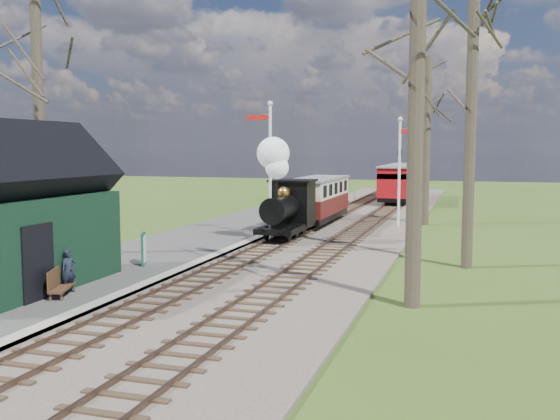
# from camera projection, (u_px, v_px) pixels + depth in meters

# --- Properties ---
(ground) EXTENTS (140.00, 140.00, 0.00)m
(ground) POSITION_uv_depth(u_px,v_px,m) (57.00, 355.00, 12.61)
(ground) COLOR #36561B
(ground) RESTS_ON ground
(distant_hills) EXTENTS (114.40, 48.00, 22.02)m
(distant_hills) POSITION_uv_depth(u_px,v_px,m) (412.00, 317.00, 74.98)
(distant_hills) COLOR #385B23
(distant_hills) RESTS_ON ground
(ballast_bed) EXTENTS (8.00, 60.00, 0.10)m
(ballast_bed) POSITION_uv_depth(u_px,v_px,m) (341.00, 225.00, 33.12)
(ballast_bed) COLOR brown
(ballast_bed) RESTS_ON ground
(track_near) EXTENTS (1.60, 60.00, 0.15)m
(track_near) POSITION_uv_depth(u_px,v_px,m) (317.00, 224.00, 33.50)
(track_near) COLOR brown
(track_near) RESTS_ON ground
(track_far) EXTENTS (1.60, 60.00, 0.15)m
(track_far) POSITION_uv_depth(u_px,v_px,m) (366.00, 225.00, 32.73)
(track_far) COLOR brown
(track_far) RESTS_ON ground
(platform) EXTENTS (5.00, 44.00, 0.20)m
(platform) POSITION_uv_depth(u_px,v_px,m) (194.00, 242.00, 26.93)
(platform) COLOR #474442
(platform) RESTS_ON ground
(coping_strip) EXTENTS (0.40, 44.00, 0.21)m
(coping_strip) POSITION_uv_depth(u_px,v_px,m) (244.00, 244.00, 26.25)
(coping_strip) COLOR #B2AD9E
(coping_strip) RESTS_ON ground
(station_shed) EXTENTS (3.25, 6.30, 4.78)m
(station_shed) POSITION_uv_depth(u_px,v_px,m) (15.00, 216.00, 17.45)
(station_shed) COLOR black
(station_shed) RESTS_ON platform
(semaphore_near) EXTENTS (1.22, 0.24, 6.22)m
(semaphore_near) POSITION_uv_depth(u_px,v_px,m) (269.00, 160.00, 27.67)
(semaphore_near) COLOR silver
(semaphore_near) RESTS_ON ground
(semaphore_far) EXTENTS (1.22, 0.24, 5.72)m
(semaphore_far) POSITION_uv_depth(u_px,v_px,m) (401.00, 164.00, 31.88)
(semaphore_far) COLOR silver
(semaphore_far) RESTS_ON ground
(bare_trees) EXTENTS (15.51, 22.39, 12.00)m
(bare_trees) POSITION_uv_depth(u_px,v_px,m) (273.00, 117.00, 21.29)
(bare_trees) COLOR #382D23
(bare_trees) RESTS_ON ground
(fence_line) EXTENTS (12.60, 0.08, 1.00)m
(fence_line) POSITION_uv_depth(u_px,v_px,m) (366.00, 196.00, 46.67)
(fence_line) COLOR slate
(fence_line) RESTS_ON ground
(locomotive) EXTENTS (1.77, 4.13, 4.42)m
(locomotive) POSITION_uv_depth(u_px,v_px,m) (285.00, 196.00, 27.59)
(locomotive) COLOR black
(locomotive) RESTS_ON ground
(coach) EXTENTS (2.06, 7.07, 2.17)m
(coach) POSITION_uv_depth(u_px,v_px,m) (318.00, 198.00, 33.40)
(coach) COLOR black
(coach) RESTS_ON ground
(red_carriage_a) EXTENTS (2.19, 5.43, 2.31)m
(red_carriage_a) POSITION_uv_depth(u_px,v_px,m) (396.00, 183.00, 45.25)
(red_carriage_a) COLOR black
(red_carriage_a) RESTS_ON ground
(red_carriage_b) EXTENTS (2.19, 5.43, 2.31)m
(red_carriage_b) POSITION_uv_depth(u_px,v_px,m) (404.00, 180.00, 50.47)
(red_carriage_b) COLOR black
(red_carriage_b) RESTS_ON ground
(sign_board) EXTENTS (0.37, 0.72, 1.10)m
(sign_board) POSITION_uv_depth(u_px,v_px,m) (144.00, 249.00, 21.15)
(sign_board) COLOR #104A30
(sign_board) RESTS_ON platform
(bench) EXTENTS (0.83, 1.38, 0.76)m
(bench) POSITION_uv_depth(u_px,v_px,m) (59.00, 283.00, 16.74)
(bench) COLOR #452C18
(bench) RESTS_ON platform
(person) EXTENTS (0.44, 0.51, 1.20)m
(person) POSITION_uv_depth(u_px,v_px,m) (69.00, 271.00, 17.11)
(person) COLOR black
(person) RESTS_ON platform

